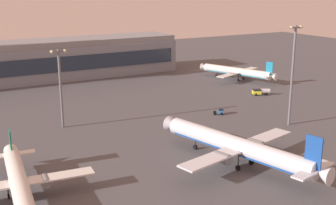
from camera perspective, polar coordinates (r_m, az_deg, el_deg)
name	(u,v)px	position (r m, az deg, el deg)	size (l,w,h in m)	color
ground_plane	(260,158)	(104.75, 11.86, -7.06)	(416.00, 416.00, 0.00)	#4C4C51
terminal_building	(27,62)	(191.35, -17.92, 5.08)	(130.77, 22.40, 16.40)	gray
airplane_terminal_side	(19,183)	(86.55, -18.84, -9.91)	(28.25, 36.22, 9.29)	silver
airplane_mid_apron	(238,147)	(98.45, 9.08, -5.69)	(34.51, 44.03, 11.40)	silver
airplane_near_gate	(237,72)	(186.96, 9.02, 3.97)	(27.43, 34.81, 9.27)	silver
pushback_tug	(220,111)	(136.58, 6.83, -1.12)	(3.56, 3.12, 2.05)	#3372BF
fuel_truck	(260,91)	(163.08, 11.94, 1.44)	(6.55, 4.82, 2.35)	yellow
apron_light_central	(60,83)	(123.89, -13.84, 2.50)	(4.80, 0.90, 22.13)	slate
apron_light_east	(293,70)	(127.01, 15.92, 4.12)	(4.80, 0.90, 28.29)	slate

